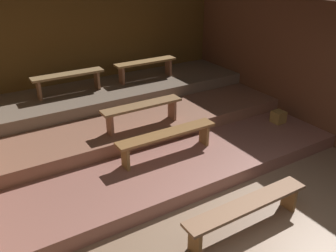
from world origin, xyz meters
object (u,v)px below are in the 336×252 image
at_px(bench_floor_center, 247,208).
at_px(bench_middle_center, 142,109).
at_px(bench_upper_left, 68,78).
at_px(bench_upper_right, 146,65).
at_px(wooden_crate_lower, 278,117).
at_px(bench_lower_center, 167,137).

height_order(bench_floor_center, bench_middle_center, bench_middle_center).
distance_m(bench_floor_center, bench_upper_left, 4.37).
height_order(bench_upper_right, wooden_crate_lower, bench_upper_right).
bearing_deg(bench_upper_right, bench_middle_center, -120.43).
relative_size(bench_lower_center, bench_upper_left, 1.23).
xyz_separation_m(bench_middle_center, bench_upper_left, (-0.76, 1.66, 0.23)).
xyz_separation_m(bench_upper_left, bench_upper_right, (1.73, 0.00, 0.00)).
xyz_separation_m(bench_floor_center, wooden_crate_lower, (2.45, 1.75, 0.01)).
bearing_deg(bench_floor_center, bench_upper_left, 101.75).
relative_size(bench_lower_center, wooden_crate_lower, 7.57).
bearing_deg(wooden_crate_lower, bench_lower_center, 178.58).
xyz_separation_m(bench_lower_center, wooden_crate_lower, (2.52, -0.06, -0.22)).
relative_size(bench_upper_right, wooden_crate_lower, 6.15).
xyz_separation_m(bench_floor_center, bench_lower_center, (-0.07, 1.81, 0.23)).
relative_size(bench_middle_center, bench_upper_left, 1.04).
bearing_deg(bench_middle_center, bench_upper_right, 59.57).
bearing_deg(bench_upper_left, bench_upper_right, 0.00).
xyz_separation_m(bench_middle_center, wooden_crate_lower, (2.57, -0.82, -0.45)).
relative_size(bench_lower_center, bench_upper_right, 1.23).
bearing_deg(bench_lower_center, bench_upper_right, 68.96).
xyz_separation_m(bench_floor_center, bench_upper_left, (-0.88, 4.23, 0.69)).
distance_m(bench_upper_left, wooden_crate_lower, 4.21).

